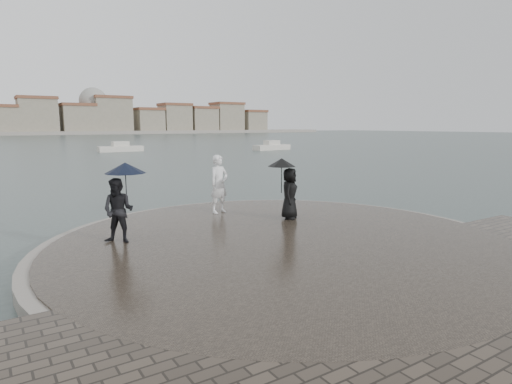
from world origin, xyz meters
TOP-DOWN VIEW (x-y plane):
  - ground at (0.00, 0.00)m, footprint 400.00×400.00m
  - kerb_ring at (0.00, 3.50)m, footprint 12.50×12.50m
  - quay_tip at (0.00, 3.50)m, footprint 11.90×11.90m
  - statue at (0.23, 7.48)m, footprint 0.81×0.62m
  - visitor_left at (-3.64, 5.53)m, footprint 1.29×1.12m
  - visitor_right at (1.61, 5.43)m, footprint 1.17×1.01m
  - boats at (8.16, 42.34)m, footprint 43.26×17.36m

SIDE VIEW (x-z plane):
  - ground at x=0.00m, z-range 0.00..0.00m
  - kerb_ring at x=0.00m, z-range 0.00..0.32m
  - quay_tip at x=0.00m, z-range 0.00..0.36m
  - boats at x=8.16m, z-range -0.37..1.13m
  - statue at x=0.23m, z-range 0.36..2.34m
  - visitor_right at x=1.61m, z-range 0.44..2.39m
  - visitor_left at x=-3.64m, z-range 0.46..2.50m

